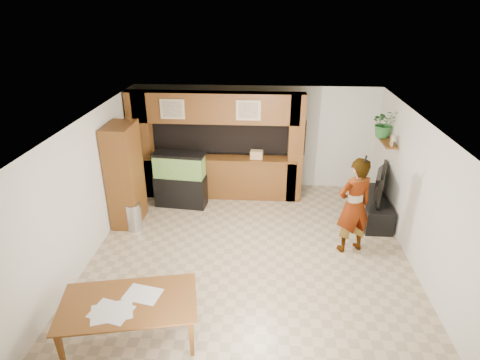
# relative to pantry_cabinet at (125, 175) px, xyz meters

# --- Properties ---
(floor) EXTENTS (6.50, 6.50, 0.00)m
(floor) POSITION_rel_pantry_cabinet_xyz_m (2.70, -1.14, -1.10)
(floor) COLOR tan
(floor) RESTS_ON ground
(ceiling) EXTENTS (6.50, 6.50, 0.00)m
(ceiling) POSITION_rel_pantry_cabinet_xyz_m (2.70, -1.14, 1.50)
(ceiling) COLOR white
(ceiling) RESTS_ON wall_back
(wall_back) EXTENTS (6.00, 0.00, 6.00)m
(wall_back) POSITION_rel_pantry_cabinet_xyz_m (2.70, 2.11, 0.20)
(wall_back) COLOR silver
(wall_back) RESTS_ON floor
(wall_left) EXTENTS (0.00, 6.50, 6.50)m
(wall_left) POSITION_rel_pantry_cabinet_xyz_m (-0.30, -1.14, 0.20)
(wall_left) COLOR silver
(wall_left) RESTS_ON floor
(wall_right) EXTENTS (0.00, 6.50, 6.50)m
(wall_right) POSITION_rel_pantry_cabinet_xyz_m (5.70, -1.14, 0.20)
(wall_right) COLOR silver
(wall_right) RESTS_ON floor
(partition) EXTENTS (4.20, 0.99, 2.60)m
(partition) POSITION_rel_pantry_cabinet_xyz_m (1.75, 1.50, 0.21)
(partition) COLOR brown
(partition) RESTS_ON floor
(wall_clock) EXTENTS (0.05, 0.25, 0.25)m
(wall_clock) POSITION_rel_pantry_cabinet_xyz_m (-0.27, -0.14, 0.80)
(wall_clock) COLOR black
(wall_clock) RESTS_ON wall_left
(wall_shelf) EXTENTS (0.25, 0.90, 0.04)m
(wall_shelf) POSITION_rel_pantry_cabinet_xyz_m (5.55, 0.81, 0.60)
(wall_shelf) COLOR brown
(wall_shelf) RESTS_ON wall_right
(pantry_cabinet) EXTENTS (0.55, 0.90, 2.20)m
(pantry_cabinet) POSITION_rel_pantry_cabinet_xyz_m (0.00, 0.00, 0.00)
(pantry_cabinet) COLOR brown
(pantry_cabinet) RESTS_ON floor
(trash_can) EXTENTS (0.33, 0.33, 0.60)m
(trash_can) POSITION_rel_pantry_cabinet_xyz_m (0.21, -0.34, -0.80)
(trash_can) COLOR #B2B2B7
(trash_can) RESTS_ON floor
(aquarium) EXTENTS (1.19, 0.45, 1.32)m
(aquarium) POSITION_rel_pantry_cabinet_xyz_m (0.99, 0.81, -0.46)
(aquarium) COLOR black
(aquarium) RESTS_ON floor
(tv_stand) EXTENTS (0.57, 1.55, 0.52)m
(tv_stand) POSITION_rel_pantry_cabinet_xyz_m (5.35, 0.46, -0.84)
(tv_stand) COLOR black
(tv_stand) RESTS_ON floor
(television) EXTENTS (0.52, 1.19, 0.69)m
(television) POSITION_rel_pantry_cabinet_xyz_m (5.35, 0.46, -0.24)
(television) COLOR black
(television) RESTS_ON tv_stand
(photo_frame) EXTENTS (0.04, 0.16, 0.21)m
(photo_frame) POSITION_rel_pantry_cabinet_xyz_m (5.55, 0.49, 0.72)
(photo_frame) COLOR tan
(photo_frame) RESTS_ON wall_shelf
(potted_plant) EXTENTS (0.60, 0.53, 0.62)m
(potted_plant) POSITION_rel_pantry_cabinet_xyz_m (5.52, 1.06, 0.93)
(potted_plant) COLOR #2C6E31
(potted_plant) RESTS_ON wall_shelf
(person) EXTENTS (0.82, 0.69, 1.93)m
(person) POSITION_rel_pantry_cabinet_xyz_m (4.63, -0.81, -0.14)
(person) COLOR tan
(person) RESTS_ON floor
(microphone) EXTENTS (0.04, 0.10, 0.16)m
(microphone) POSITION_rel_pantry_cabinet_xyz_m (4.68, -0.97, 0.87)
(microphone) COLOR black
(microphone) RESTS_ON person
(dining_table) EXTENTS (2.05, 1.40, 0.66)m
(dining_table) POSITION_rel_pantry_cabinet_xyz_m (1.10, -3.34, -0.77)
(dining_table) COLOR brown
(dining_table) RESTS_ON floor
(newspaper_a) EXTENTS (0.62, 0.51, 0.01)m
(newspaper_a) POSITION_rel_pantry_cabinet_xyz_m (0.93, -3.51, -0.43)
(newspaper_a) COLOR silver
(newspaper_a) RESTS_ON dining_table
(newspaper_b) EXTENTS (0.64, 0.55, 0.01)m
(newspaper_b) POSITION_rel_pantry_cabinet_xyz_m (0.94, -3.51, -0.43)
(newspaper_b) COLOR silver
(newspaper_b) RESTS_ON dining_table
(newspaper_c) EXTENTS (0.56, 0.46, 0.01)m
(newspaper_c) POSITION_rel_pantry_cabinet_xyz_m (1.25, -3.14, -0.43)
(newspaper_c) COLOR silver
(newspaper_c) RESTS_ON dining_table
(counter_box) EXTENTS (0.31, 0.22, 0.19)m
(counter_box) POSITION_rel_pantry_cabinet_xyz_m (2.75, 1.31, 0.04)
(counter_box) COLOR tan
(counter_box) RESTS_ON partition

